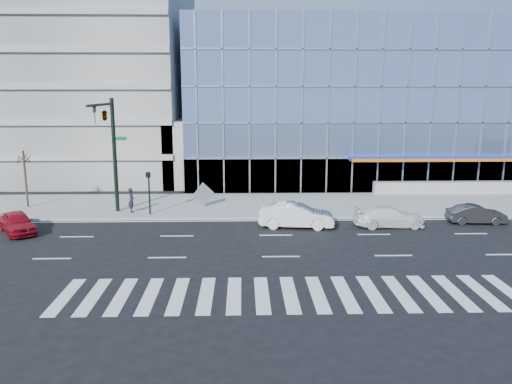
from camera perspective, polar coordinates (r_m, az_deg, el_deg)
ground at (r=30.43m, az=2.29°, el=-4.96°), size 160.00×160.00×0.00m
sidewalk at (r=38.14m, az=1.49°, el=-1.47°), size 120.00×8.00×0.15m
theatre_building at (r=57.41m, az=14.85°, el=9.97°), size 42.00×26.00×15.00m
parking_garage at (r=58.00m, az=-20.11°, el=12.14°), size 24.00×24.00×20.00m
ramp_block at (r=47.62m, az=-6.39°, el=4.62°), size 6.00×8.00×6.00m
tower_backdrop at (r=104.15m, az=-18.21°, el=19.38°), size 14.00×14.00×48.00m
traffic_signal at (r=34.95m, az=-16.59°, el=6.99°), size 1.14×5.74×8.00m
ped_signal_post at (r=35.27m, az=-12.15°, el=0.65°), size 0.30×0.33×3.00m
street_tree_near at (r=40.25m, az=-25.02°, el=3.50°), size 1.10×1.10×4.23m
white_suv at (r=33.29m, az=14.96°, el=-2.74°), size 4.55×1.87×1.32m
white_sedan at (r=32.08m, az=4.63°, el=-2.68°), size 4.92×2.19×1.57m
dark_sedan at (r=36.01m, az=23.88°, el=-2.35°), size 3.80×1.50×1.23m
red_sedan at (r=34.05m, az=-25.61°, el=-3.16°), size 3.56×4.10×1.33m
pedestrian at (r=36.38m, az=-14.06°, el=-0.91°), size 0.61×0.74×1.75m
tilted_panel at (r=37.20m, az=-6.04°, el=-0.29°), size 1.57×1.06×1.84m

